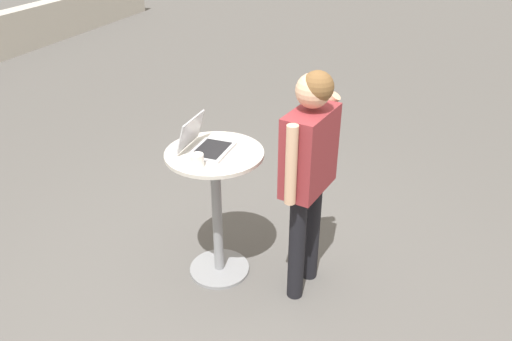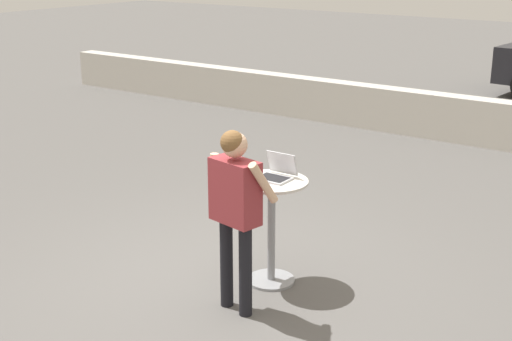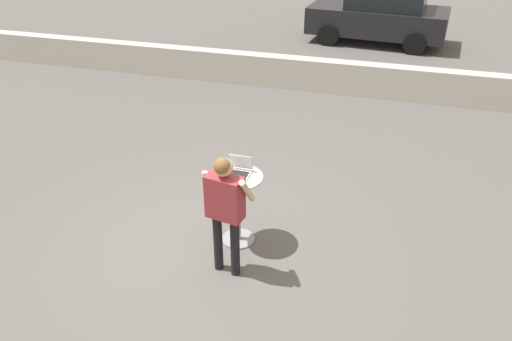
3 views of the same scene
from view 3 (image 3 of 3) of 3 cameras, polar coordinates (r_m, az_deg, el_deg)
name	(u,v)px [view 3 (image 3 of 3)]	position (r m, az deg, el deg)	size (l,w,h in m)	color
ground_plane	(202,249)	(6.59, -6.20, -8.86)	(50.00, 50.00, 0.00)	#5B5956
pavement_kerb	(300,73)	(11.61, 5.10, 10.99)	(17.01, 0.35, 0.72)	beige
cafe_table	(237,200)	(6.34, -2.13, -3.40)	(0.65, 0.65, 0.98)	gray
laptop	(239,170)	(6.19, -2.00, 0.04)	(0.30, 0.29, 0.22)	#B7BABF
coffee_mug	(220,170)	(6.21, -4.09, 0.02)	(0.11, 0.08, 0.08)	white
standing_person	(225,203)	(5.64, -3.58, -3.69)	(0.60, 0.33, 1.58)	black
parked_car_near_street	(380,14)	(15.59, 13.99, 16.99)	(4.05, 2.20, 1.67)	black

